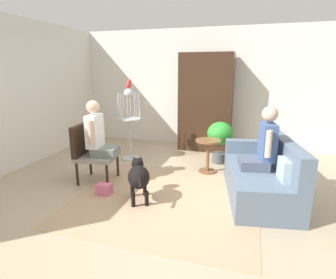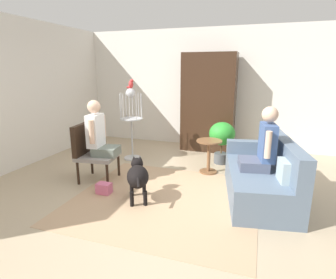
{
  "view_description": "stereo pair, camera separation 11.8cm",
  "coord_description": "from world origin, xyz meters",
  "px_view_note": "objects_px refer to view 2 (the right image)",
  "views": [
    {
      "loc": [
        1.07,
        -3.61,
        1.84
      ],
      "look_at": [
        -0.14,
        0.35,
        0.77
      ],
      "focal_mm": 29.24,
      "sensor_mm": 36.0,
      "label": 1
    },
    {
      "loc": [
        1.18,
        -3.58,
        1.84
      ],
      "look_at": [
        -0.14,
        0.35,
        0.77
      ],
      "focal_mm": 29.24,
      "sensor_mm": 36.0,
      "label": 2
    }
  ],
  "objects_px": {
    "dog": "(138,176)",
    "potted_plant": "(222,137)",
    "bird_cage_stand": "(131,119)",
    "parrot": "(131,84)",
    "armchair": "(91,148)",
    "person_on_couch": "(263,145)",
    "handbag": "(104,188)",
    "person_on_armchair": "(99,133)",
    "couch": "(263,178)",
    "round_end_table": "(209,153)",
    "armoire_cabinet": "(209,103)"
  },
  "relations": [
    {
      "from": "armchair",
      "to": "person_on_couch",
      "type": "bearing_deg",
      "value": 3.33
    },
    {
      "from": "potted_plant",
      "to": "couch",
      "type": "bearing_deg",
      "value": -60.01
    },
    {
      "from": "armchair",
      "to": "round_end_table",
      "type": "bearing_deg",
      "value": 27.48
    },
    {
      "from": "handbag",
      "to": "potted_plant",
      "type": "bearing_deg",
      "value": 53.1
    },
    {
      "from": "person_on_armchair",
      "to": "round_end_table",
      "type": "height_order",
      "value": "person_on_armchair"
    },
    {
      "from": "couch",
      "to": "person_on_armchair",
      "type": "relative_size",
      "value": 1.98
    },
    {
      "from": "armchair",
      "to": "bird_cage_stand",
      "type": "distance_m",
      "value": 1.28
    },
    {
      "from": "dog",
      "to": "parrot",
      "type": "relative_size",
      "value": 3.99
    },
    {
      "from": "armchair",
      "to": "person_on_couch",
      "type": "xyz_separation_m",
      "value": [
        2.72,
        0.16,
        0.26
      ]
    },
    {
      "from": "couch",
      "to": "bird_cage_stand",
      "type": "xyz_separation_m",
      "value": [
        -2.59,
        1.05,
        0.53
      ]
    },
    {
      "from": "dog",
      "to": "handbag",
      "type": "height_order",
      "value": "dog"
    },
    {
      "from": "person_on_couch",
      "to": "bird_cage_stand",
      "type": "xyz_separation_m",
      "value": [
        -2.56,
        1.08,
        0.03
      ]
    },
    {
      "from": "armchair",
      "to": "parrot",
      "type": "height_order",
      "value": "parrot"
    },
    {
      "from": "dog",
      "to": "armchair",
      "type": "bearing_deg",
      "value": 157.45
    },
    {
      "from": "person_on_couch",
      "to": "potted_plant",
      "type": "distance_m",
      "value": 1.6
    },
    {
      "from": "couch",
      "to": "handbag",
      "type": "xyz_separation_m",
      "value": [
        -2.27,
        -0.62,
        -0.23
      ]
    },
    {
      "from": "bird_cage_stand",
      "to": "potted_plant",
      "type": "relative_size",
      "value": 1.76
    },
    {
      "from": "armchair",
      "to": "round_end_table",
      "type": "relative_size",
      "value": 1.58
    },
    {
      "from": "dog",
      "to": "bird_cage_stand",
      "type": "height_order",
      "value": "bird_cage_stand"
    },
    {
      "from": "handbag",
      "to": "bird_cage_stand",
      "type": "bearing_deg",
      "value": 101.12
    },
    {
      "from": "person_on_couch",
      "to": "potted_plant",
      "type": "relative_size",
      "value": 1.07
    },
    {
      "from": "armchair",
      "to": "armoire_cabinet",
      "type": "xyz_separation_m",
      "value": [
        1.52,
        2.45,
        0.55
      ]
    },
    {
      "from": "person_on_armchair",
      "to": "bird_cage_stand",
      "type": "xyz_separation_m",
      "value": [
        0.0,
        1.22,
        0.02
      ]
    },
    {
      "from": "dog",
      "to": "potted_plant",
      "type": "height_order",
      "value": "potted_plant"
    },
    {
      "from": "couch",
      "to": "armchair",
      "type": "distance_m",
      "value": 2.77
    },
    {
      "from": "person_on_armchair",
      "to": "potted_plant",
      "type": "bearing_deg",
      "value": 40.09
    },
    {
      "from": "armchair",
      "to": "potted_plant",
      "type": "height_order",
      "value": "armchair"
    },
    {
      "from": "bird_cage_stand",
      "to": "parrot",
      "type": "relative_size",
      "value": 8.16
    },
    {
      "from": "round_end_table",
      "to": "bird_cage_stand",
      "type": "relative_size",
      "value": 0.41
    },
    {
      "from": "couch",
      "to": "handbag",
      "type": "relative_size",
      "value": 8.32
    },
    {
      "from": "parrot",
      "to": "armoire_cabinet",
      "type": "height_order",
      "value": "armoire_cabinet"
    },
    {
      "from": "dog",
      "to": "potted_plant",
      "type": "bearing_deg",
      "value": 65.45
    },
    {
      "from": "armoire_cabinet",
      "to": "handbag",
      "type": "height_order",
      "value": "armoire_cabinet"
    },
    {
      "from": "person_on_couch",
      "to": "armoire_cabinet",
      "type": "bearing_deg",
      "value": 117.73
    },
    {
      "from": "armchair",
      "to": "handbag",
      "type": "height_order",
      "value": "armchair"
    },
    {
      "from": "couch",
      "to": "armchair",
      "type": "height_order",
      "value": "armchair"
    },
    {
      "from": "armchair",
      "to": "bird_cage_stand",
      "type": "relative_size",
      "value": 0.65
    },
    {
      "from": "handbag",
      "to": "dog",
      "type": "bearing_deg",
      "value": -1.32
    },
    {
      "from": "round_end_table",
      "to": "parrot",
      "type": "distance_m",
      "value": 2.06
    },
    {
      "from": "person_on_armchair",
      "to": "person_on_couch",
      "type": "bearing_deg",
      "value": 3.07
    },
    {
      "from": "potted_plant",
      "to": "person_on_armchair",
      "type": "bearing_deg",
      "value": -139.91
    },
    {
      "from": "round_end_table",
      "to": "potted_plant",
      "type": "height_order",
      "value": "potted_plant"
    },
    {
      "from": "armchair",
      "to": "potted_plant",
      "type": "relative_size",
      "value": 1.15
    },
    {
      "from": "armchair",
      "to": "potted_plant",
      "type": "bearing_deg",
      "value": 38.08
    },
    {
      "from": "armchair",
      "to": "person_on_armchair",
      "type": "bearing_deg",
      "value": 7.38
    },
    {
      "from": "bird_cage_stand",
      "to": "potted_plant",
      "type": "height_order",
      "value": "bird_cage_stand"
    },
    {
      "from": "person_on_armchair",
      "to": "bird_cage_stand",
      "type": "bearing_deg",
      "value": 89.94
    },
    {
      "from": "round_end_table",
      "to": "handbag",
      "type": "relative_size",
      "value": 2.82
    },
    {
      "from": "bird_cage_stand",
      "to": "round_end_table",
      "type": "bearing_deg",
      "value": -9.8
    },
    {
      "from": "bird_cage_stand",
      "to": "person_on_armchair",
      "type": "bearing_deg",
      "value": -90.06
    }
  ]
}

